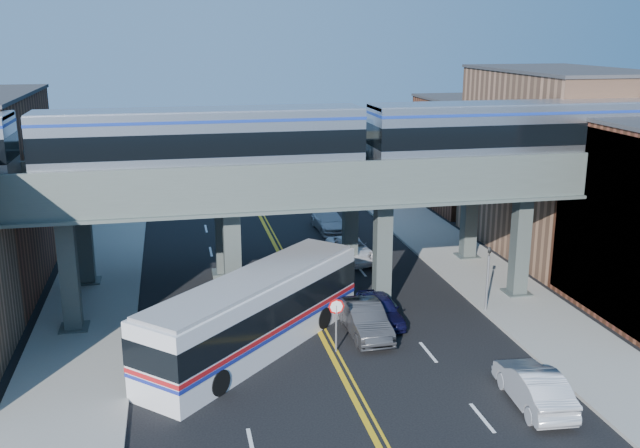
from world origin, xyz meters
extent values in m
plane|color=black|center=(0.00, 0.00, 0.00)|extent=(120.00, 120.00, 0.00)
cube|color=gray|center=(-11.50, 10.00, 0.08)|extent=(5.00, 70.00, 0.16)
cube|color=gray|center=(11.50, 10.00, 0.08)|extent=(5.00, 70.00, 0.16)
cube|color=#9F6F52|center=(-18.50, 29.00, 4.00)|extent=(8.00, 10.00, 8.00)
cube|color=#9F6F52|center=(18.50, 16.00, 6.00)|extent=(8.00, 14.00, 12.00)
cube|color=brown|center=(18.50, 29.00, 4.50)|extent=(8.00, 10.00, 9.00)
cube|color=teal|center=(14.55, 4.00, 4.75)|extent=(0.10, 9.50, 9.50)
cube|color=#3E4846|center=(-12.00, 8.00, 3.00)|extent=(0.85, 0.85, 6.00)
cube|color=#3E4846|center=(-4.00, 8.00, 3.00)|extent=(0.85, 0.85, 6.00)
cube|color=#3E4846|center=(4.00, 8.00, 3.00)|extent=(0.85, 0.85, 6.00)
cube|color=#3E4846|center=(12.00, 8.00, 3.00)|extent=(0.85, 0.85, 6.00)
cube|color=#4C5750|center=(0.00, 8.00, 6.70)|extent=(52.00, 3.60, 1.40)
cube|color=#3E4846|center=(-12.00, 15.00, 3.00)|extent=(0.85, 0.85, 6.00)
cube|color=#3E4846|center=(-4.00, 15.00, 3.00)|extent=(0.85, 0.85, 6.00)
cube|color=#3E4846|center=(4.00, 15.00, 3.00)|extent=(0.85, 0.85, 6.00)
cube|color=#3E4846|center=(12.00, 15.00, 3.00)|extent=(0.85, 0.85, 6.00)
cube|color=#4C5750|center=(0.00, 15.00, 6.70)|extent=(52.00, 3.60, 1.40)
cube|color=black|center=(-10.33, 8.00, 7.53)|extent=(2.28, 2.28, 0.26)
cube|color=black|center=(-0.27, 8.00, 7.53)|extent=(2.28, 2.28, 0.26)
cube|color=#B8BBC2|center=(-5.30, 8.00, 9.31)|extent=(15.72, 3.00, 3.31)
cube|color=black|center=(-5.30, 8.00, 9.46)|extent=(15.74, 3.06, 1.14)
cube|color=black|center=(6.19, 8.00, 7.53)|extent=(2.28, 2.28, 0.26)
cube|color=black|center=(16.26, 8.00, 7.53)|extent=(2.28, 2.28, 0.26)
cube|color=#B8BBC2|center=(11.23, 8.00, 9.31)|extent=(15.72, 3.00, 3.31)
cube|color=black|center=(11.23, 8.00, 9.46)|extent=(15.74, 3.06, 1.14)
cylinder|color=slate|center=(0.30, 3.00, 1.15)|extent=(0.09, 0.09, 2.30)
cylinder|color=red|center=(0.30, 3.00, 2.25)|extent=(0.76, 0.04, 0.76)
cylinder|color=slate|center=(9.20, 6.00, 1.60)|extent=(0.12, 0.12, 3.20)
imported|color=black|center=(9.20, 6.00, 3.65)|extent=(0.15, 0.18, 0.90)
cube|color=silver|center=(-3.34, 4.00, 1.74)|extent=(11.47, 11.70, 3.48)
cube|color=black|center=(-3.34, 4.00, 2.19)|extent=(11.54, 11.77, 1.18)
cube|color=#B21419|center=(-3.34, 4.00, 1.40)|extent=(11.54, 11.76, 0.20)
cylinder|color=black|center=(-6.34, 0.91, 0.56)|extent=(2.95, 2.91, 1.12)
cylinder|color=black|center=(-0.72, 6.71, 0.56)|extent=(2.95, 2.91, 1.12)
imported|color=black|center=(3.29, 5.93, 0.73)|extent=(1.87, 4.32, 1.45)
imported|color=#2B2C2E|center=(2.12, 4.58, 0.81)|extent=(1.79, 4.93, 1.61)
imported|color=white|center=(4.41, 16.38, 0.70)|extent=(2.52, 5.10, 1.39)
imported|color=#AFAFB4|center=(4.57, 23.54, 0.73)|extent=(2.23, 5.08, 1.45)
imported|color=silver|center=(6.92, -3.43, 0.80)|extent=(2.05, 4.96, 1.60)
camera|label=1|loc=(-6.77, -26.89, 14.51)|focal=40.00mm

